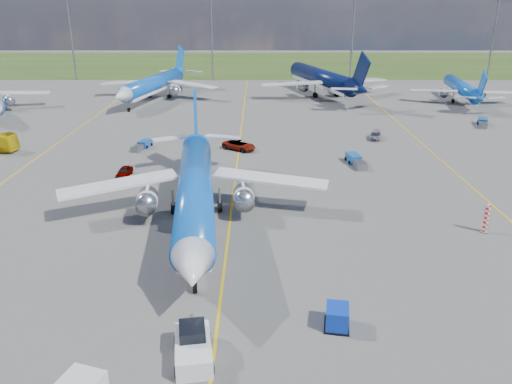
{
  "coord_description": "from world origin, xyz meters",
  "views": [
    {
      "loc": [
        2.87,
        -37.91,
        22.14
      ],
      "look_at": [
        2.78,
        8.88,
        4.0
      ],
      "focal_mm": 35.0,
      "sensor_mm": 36.0,
      "label": 1
    }
  ],
  "objects_px": {
    "pushback_tug": "(193,347)",
    "baggage_tug_w": "(356,161)",
    "bg_jet_nnw": "(155,100)",
    "uld_container": "(337,317)",
    "service_car_a": "(124,172)",
    "baggage_tug_c": "(142,145)",
    "bg_jet_n": "(321,95)",
    "service_car_b": "(239,145)",
    "service_car_c": "(375,136)",
    "bg_jet_ne": "(460,101)",
    "main_airliner": "(197,222)",
    "warning_post": "(486,218)",
    "baggage_tug_e": "(483,123)"
  },
  "relations": [
    {
      "from": "pushback_tug",
      "to": "baggage_tug_w",
      "type": "distance_m",
      "value": 45.13
    },
    {
      "from": "bg_jet_nnw",
      "to": "uld_container",
      "type": "relative_size",
      "value": 20.34
    },
    {
      "from": "pushback_tug",
      "to": "service_car_a",
      "type": "bearing_deg",
      "value": 101.46
    },
    {
      "from": "service_car_a",
      "to": "baggage_tug_c",
      "type": "xyz_separation_m",
      "value": [
        -0.48,
        13.35,
        -0.13
      ]
    },
    {
      "from": "bg_jet_nnw",
      "to": "baggage_tug_c",
      "type": "distance_m",
      "value": 41.31
    },
    {
      "from": "bg_jet_n",
      "to": "service_car_b",
      "type": "xyz_separation_m",
      "value": [
        -18.6,
        -48.24,
        0.75
      ]
    },
    {
      "from": "service_car_a",
      "to": "service_car_c",
      "type": "xyz_separation_m",
      "value": [
        37.71,
        19.04,
        -0.04
      ]
    },
    {
      "from": "pushback_tug",
      "to": "service_car_a",
      "type": "distance_m",
      "value": 38.52
    },
    {
      "from": "pushback_tug",
      "to": "baggage_tug_w",
      "type": "relative_size",
      "value": 1.12
    },
    {
      "from": "bg_jet_ne",
      "to": "baggage_tug_w",
      "type": "height_order",
      "value": "bg_jet_ne"
    },
    {
      "from": "bg_jet_n",
      "to": "service_car_a",
      "type": "bearing_deg",
      "value": 44.0
    },
    {
      "from": "bg_jet_nnw",
      "to": "bg_jet_n",
      "type": "bearing_deg",
      "value": 22.05
    },
    {
      "from": "bg_jet_ne",
      "to": "main_airliner",
      "type": "bearing_deg",
      "value": 58.62
    },
    {
      "from": "warning_post",
      "to": "uld_container",
      "type": "distance_m",
      "value": 23.42
    },
    {
      "from": "warning_post",
      "to": "bg_jet_n",
      "type": "height_order",
      "value": "bg_jet_n"
    },
    {
      "from": "service_car_c",
      "to": "baggage_tug_c",
      "type": "xyz_separation_m",
      "value": [
        -38.19,
        -5.68,
        -0.1
      ]
    },
    {
      "from": "service_car_a",
      "to": "baggage_tug_e",
      "type": "bearing_deg",
      "value": 29.68
    },
    {
      "from": "warning_post",
      "to": "bg_jet_nnw",
      "type": "relative_size",
      "value": 0.07
    },
    {
      "from": "bg_jet_n",
      "to": "service_car_c",
      "type": "distance_m",
      "value": 42.03
    },
    {
      "from": "bg_jet_nnw",
      "to": "baggage_tug_w",
      "type": "bearing_deg",
      "value": -39.54
    },
    {
      "from": "warning_post",
      "to": "service_car_c",
      "type": "height_order",
      "value": "warning_post"
    },
    {
      "from": "bg_jet_ne",
      "to": "service_car_b",
      "type": "relative_size",
      "value": 6.14
    },
    {
      "from": "baggage_tug_e",
      "to": "bg_jet_nnw",
      "type": "bearing_deg",
      "value": 179.51
    },
    {
      "from": "baggage_tug_w",
      "to": "pushback_tug",
      "type": "bearing_deg",
      "value": -121.98
    },
    {
      "from": "bg_jet_n",
      "to": "baggage_tug_c",
      "type": "height_order",
      "value": "bg_jet_n"
    },
    {
      "from": "bg_jet_ne",
      "to": "pushback_tug",
      "type": "bearing_deg",
      "value": 67.09
    },
    {
      "from": "bg_jet_n",
      "to": "bg_jet_ne",
      "type": "distance_m",
      "value": 32.33
    },
    {
      "from": "bg_jet_nnw",
      "to": "service_car_c",
      "type": "bearing_deg",
      "value": -26.03
    },
    {
      "from": "warning_post",
      "to": "service_car_c",
      "type": "xyz_separation_m",
      "value": [
        -3.11,
        36.0,
        -0.89
      ]
    },
    {
      "from": "bg_jet_n",
      "to": "uld_container",
      "type": "relative_size",
      "value": 22.57
    },
    {
      "from": "bg_jet_n",
      "to": "baggage_tug_w",
      "type": "relative_size",
      "value": 7.91
    },
    {
      "from": "uld_container",
      "to": "bg_jet_n",
      "type": "bearing_deg",
      "value": 93.0
    },
    {
      "from": "service_car_a",
      "to": "baggage_tug_w",
      "type": "distance_m",
      "value": 32.23
    },
    {
      "from": "warning_post",
      "to": "bg_jet_n",
      "type": "bearing_deg",
      "value": 95.38
    },
    {
      "from": "baggage_tug_w",
      "to": "baggage_tug_e",
      "type": "distance_m",
      "value": 36.63
    },
    {
      "from": "bg_jet_ne",
      "to": "baggage_tug_w",
      "type": "relative_size",
      "value": 5.83
    },
    {
      "from": "warning_post",
      "to": "bg_jet_ne",
      "type": "distance_m",
      "value": 73.65
    },
    {
      "from": "bg_jet_n",
      "to": "uld_container",
      "type": "xyz_separation_m",
      "value": [
        -10.01,
        -93.54,
        0.8
      ]
    },
    {
      "from": "baggage_tug_c",
      "to": "bg_jet_nnw",
      "type": "bearing_deg",
      "value": 113.04
    },
    {
      "from": "uld_container",
      "to": "service_car_a",
      "type": "height_order",
      "value": "uld_container"
    },
    {
      "from": "service_car_a",
      "to": "bg_jet_n",
      "type": "bearing_deg",
      "value": 65.3
    },
    {
      "from": "main_airliner",
      "to": "warning_post",
      "type": "bearing_deg",
      "value": -10.48
    },
    {
      "from": "bg_jet_nnw",
      "to": "pushback_tug",
      "type": "xyz_separation_m",
      "value": [
        19.81,
        -90.33,
        0.86
      ]
    },
    {
      "from": "service_car_a",
      "to": "baggage_tug_e",
      "type": "distance_m",
      "value": 66.42
    },
    {
      "from": "uld_container",
      "to": "baggage_tug_w",
      "type": "bearing_deg",
      "value": 86.7
    },
    {
      "from": "service_car_b",
      "to": "baggage_tug_w",
      "type": "distance_m",
      "value": 18.48
    },
    {
      "from": "bg_jet_nnw",
      "to": "baggage_tug_e",
      "type": "relative_size",
      "value": 7.36
    },
    {
      "from": "bg_jet_nnw",
      "to": "bg_jet_ne",
      "type": "xyz_separation_m",
      "value": [
        71.08,
        -1.57,
        0.0
      ]
    },
    {
      "from": "service_car_b",
      "to": "baggage_tug_e",
      "type": "xyz_separation_m",
      "value": [
        45.03,
        16.04,
        -0.19
      ]
    },
    {
      "from": "service_car_a",
      "to": "service_car_c",
      "type": "height_order",
      "value": "service_car_a"
    }
  ]
}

